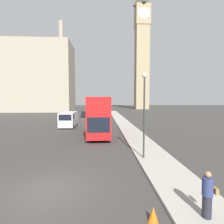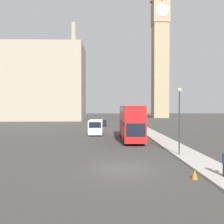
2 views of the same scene
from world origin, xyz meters
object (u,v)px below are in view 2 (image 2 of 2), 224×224
clock_tower (160,49)px  street_lamp (179,111)px  red_double_decker_bus (131,121)px  white_van (96,127)px  parked_sedan (103,123)px

clock_tower → street_lamp: 80.68m
red_double_decker_bus → street_lamp: size_ratio=1.73×
red_double_decker_bus → clock_tower: bearing=73.2°
clock_tower → white_van: bearing=-112.6°
white_van → street_lamp: (8.31, -15.67, 2.77)m
red_double_decker_bus → white_van: size_ratio=2.01×
red_double_decker_bus → parked_sedan: 24.10m
parked_sedan → street_lamp: bearing=-77.3°
clock_tower → parked_sedan: 55.84m
red_double_decker_bus → parked_sedan: bearing=100.2°
street_lamp → parked_sedan: 34.42m
white_van → parked_sedan: bearing=87.5°
white_van → street_lamp: size_ratio=0.86×
parked_sedan → red_double_decker_bus: bearing=-79.8°
red_double_decker_bus → parked_sedan: red_double_decker_bus is taller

